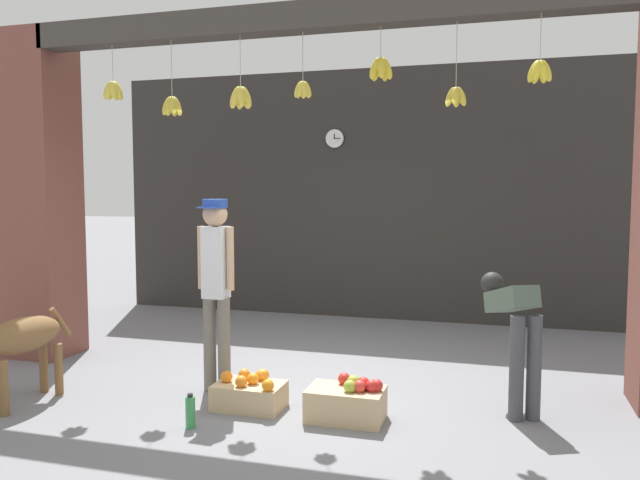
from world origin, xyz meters
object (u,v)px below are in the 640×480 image
at_px(dog, 18,340).
at_px(fruit_crate_apples, 347,402).
at_px(worker_stooping, 513,323).
at_px(wall_clock, 335,139).
at_px(shopkeeper, 216,279).
at_px(water_bottle, 190,412).
at_px(fruit_crate_oranges, 250,393).

height_order(dog, fruit_crate_apples, dog).
height_order(worker_stooping, wall_clock, wall_clock).
distance_m(shopkeeper, water_bottle, 1.22).
distance_m(shopkeeper, worker_stooping, 2.50).
relative_size(dog, fruit_crate_apples, 1.81).
bearing_deg(dog, fruit_crate_apples, 105.91).
height_order(shopkeeper, fruit_crate_oranges, shopkeeper).
xyz_separation_m(dog, water_bottle, (1.57, -0.05, -0.43)).
xyz_separation_m(worker_stooping, wall_clock, (-2.31, 3.18, 1.75)).
distance_m(dog, fruit_crate_oranges, 1.93).
distance_m(worker_stooping, fruit_crate_apples, 1.46).
distance_m(worker_stooping, fruit_crate_oranges, 2.18).
distance_m(fruit_crate_oranges, wall_clock, 4.41).
height_order(dog, wall_clock, wall_clock).
distance_m(shopkeeper, wall_clock, 3.71).
bearing_deg(dog, worker_stooping, 111.47).
bearing_deg(wall_clock, water_bottle, -89.73).
relative_size(worker_stooping, wall_clock, 3.99).
bearing_deg(wall_clock, fruit_crate_oranges, -85.70).
height_order(fruit_crate_oranges, fruit_crate_apples, fruit_crate_apples).
distance_m(shopkeeper, fruit_crate_apples, 1.56).
xyz_separation_m(worker_stooping, fruit_crate_oranges, (-2.03, -0.55, -0.58)).
distance_m(fruit_crate_oranges, water_bottle, 0.57).
distance_m(water_bottle, wall_clock, 4.84).
bearing_deg(worker_stooping, shopkeeper, 161.50).
relative_size(worker_stooping, water_bottle, 4.08).
xyz_separation_m(fruit_crate_oranges, fruit_crate_apples, (0.82, -0.03, 0.02)).
bearing_deg(shopkeeper, dog, 31.90).
height_order(dog, water_bottle, dog).
xyz_separation_m(shopkeeper, worker_stooping, (2.47, 0.23, -0.29)).
relative_size(fruit_crate_oranges, water_bottle, 2.12).
distance_m(dog, water_bottle, 1.63).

